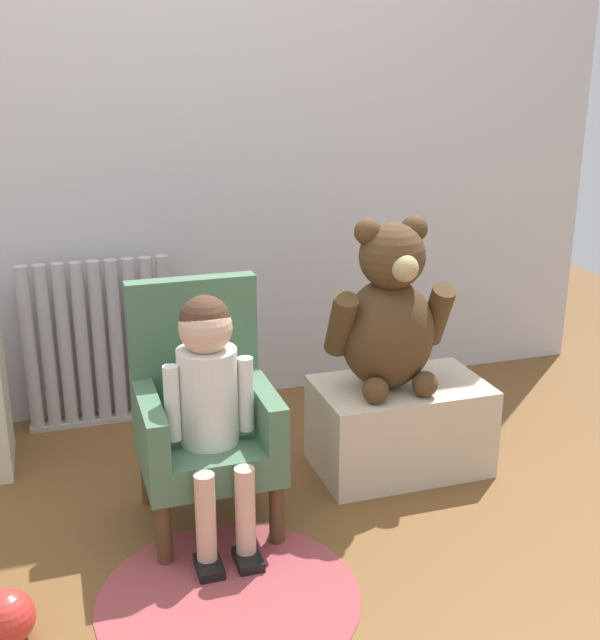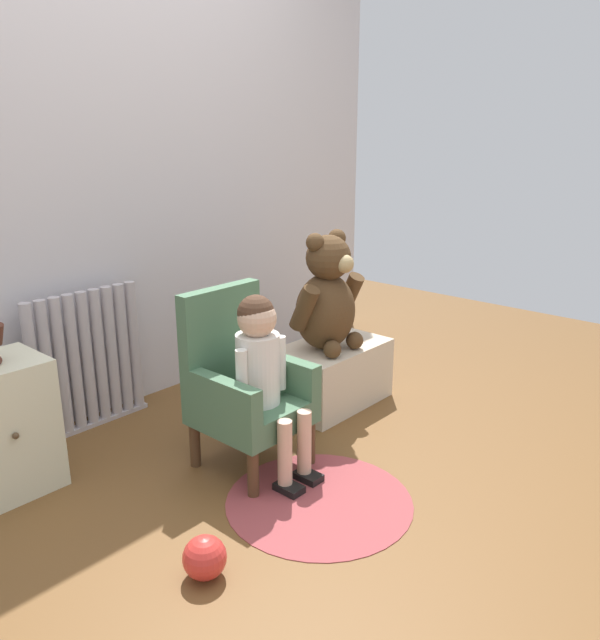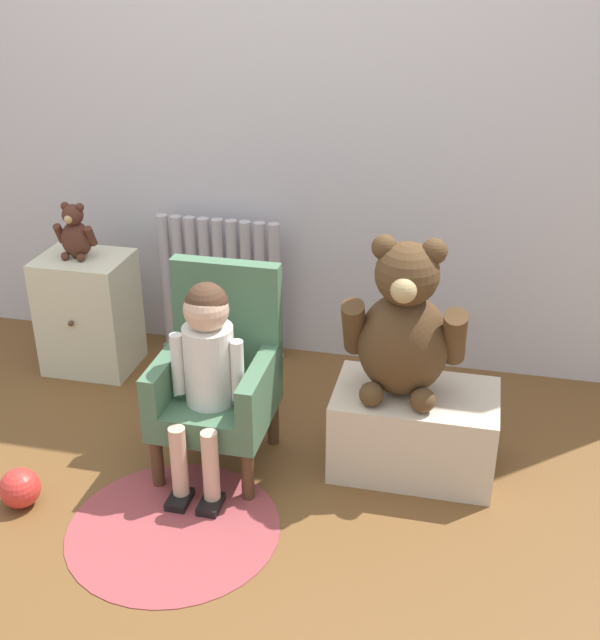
{
  "view_description": "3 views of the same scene",
  "coord_description": "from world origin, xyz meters",
  "px_view_note": "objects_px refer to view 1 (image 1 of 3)",
  "views": [
    {
      "loc": [
        -0.36,
        -1.74,
        1.34
      ],
      "look_at": [
        0.34,
        0.44,
        0.59
      ],
      "focal_mm": 45.0,
      "sensor_mm": 36.0,
      "label": 1
    },
    {
      "loc": [
        -1.54,
        -1.29,
        1.31
      ],
      "look_at": [
        0.41,
        0.44,
        0.51
      ],
      "focal_mm": 35.0,
      "sensor_mm": 36.0,
      "label": 2
    },
    {
      "loc": [
        0.85,
        -1.9,
        1.74
      ],
      "look_at": [
        0.33,
        0.38,
        0.6
      ],
      "focal_mm": 45.0,
      "sensor_mm": 36.0,
      "label": 3
    }
  ],
  "objects_px": {
    "child_figure": "(209,386)",
    "floor_rug": "(229,597)",
    "radiator": "(100,345)",
    "low_bench": "(399,426)",
    "large_teddy_bear": "(389,315)",
    "child_armchair": "(203,413)",
    "toy_ball": "(7,618)"
  },
  "relations": [
    {
      "from": "floor_rug",
      "to": "large_teddy_bear",
      "type": "bearing_deg",
      "value": 37.78
    },
    {
      "from": "radiator",
      "to": "floor_rug",
      "type": "relative_size",
      "value": 0.92
    },
    {
      "from": "child_armchair",
      "to": "floor_rug",
      "type": "xyz_separation_m",
      "value": [
        -0.03,
        -0.43,
        -0.33
      ]
    },
    {
      "from": "radiator",
      "to": "child_figure",
      "type": "distance_m",
      "value": 0.91
    },
    {
      "from": "low_bench",
      "to": "large_teddy_bear",
      "type": "xyz_separation_m",
      "value": [
        -0.06,
        -0.01,
        0.4
      ]
    },
    {
      "from": "large_teddy_bear",
      "to": "radiator",
      "type": "bearing_deg",
      "value": 142.22
    },
    {
      "from": "radiator",
      "to": "child_figure",
      "type": "relative_size",
      "value": 0.88
    },
    {
      "from": "child_figure",
      "to": "low_bench",
      "type": "distance_m",
      "value": 0.78
    },
    {
      "from": "child_figure",
      "to": "large_teddy_bear",
      "type": "xyz_separation_m",
      "value": [
        0.63,
        0.19,
        0.08
      ]
    },
    {
      "from": "low_bench",
      "to": "floor_rug",
      "type": "relative_size",
      "value": 0.82
    },
    {
      "from": "floor_rug",
      "to": "toy_ball",
      "type": "height_order",
      "value": "toy_ball"
    },
    {
      "from": "child_armchair",
      "to": "low_bench",
      "type": "height_order",
      "value": "child_armchair"
    },
    {
      "from": "child_figure",
      "to": "large_teddy_bear",
      "type": "bearing_deg",
      "value": 17.22
    },
    {
      "from": "child_figure",
      "to": "low_bench",
      "type": "bearing_deg",
      "value": 16.5
    },
    {
      "from": "radiator",
      "to": "toy_ball",
      "type": "xyz_separation_m",
      "value": [
        -0.32,
        -1.18,
        -0.25
      ]
    },
    {
      "from": "radiator",
      "to": "low_bench",
      "type": "height_order",
      "value": "radiator"
    },
    {
      "from": "child_armchair",
      "to": "toy_ball",
      "type": "bearing_deg",
      "value": -143.24
    },
    {
      "from": "low_bench",
      "to": "large_teddy_bear",
      "type": "relative_size",
      "value": 1.0
    },
    {
      "from": "child_armchair",
      "to": "floor_rug",
      "type": "bearing_deg",
      "value": -93.73
    },
    {
      "from": "radiator",
      "to": "toy_ball",
      "type": "distance_m",
      "value": 1.25
    },
    {
      "from": "child_figure",
      "to": "floor_rug",
      "type": "bearing_deg",
      "value": -95.08
    },
    {
      "from": "large_teddy_bear",
      "to": "toy_ball",
      "type": "distance_m",
      "value": 1.38
    },
    {
      "from": "low_bench",
      "to": "toy_ball",
      "type": "bearing_deg",
      "value": -157.72
    },
    {
      "from": "toy_ball",
      "to": "large_teddy_bear",
      "type": "bearing_deg",
      "value": 22.89
    },
    {
      "from": "child_armchair",
      "to": "low_bench",
      "type": "relative_size",
      "value": 1.27
    },
    {
      "from": "child_armchair",
      "to": "toy_ball",
      "type": "distance_m",
      "value": 0.76
    },
    {
      "from": "child_armchair",
      "to": "low_bench",
      "type": "distance_m",
      "value": 0.71
    },
    {
      "from": "child_figure",
      "to": "floor_rug",
      "type": "relative_size",
      "value": 1.05
    },
    {
      "from": "radiator",
      "to": "toy_ball",
      "type": "height_order",
      "value": "radiator"
    },
    {
      "from": "child_figure",
      "to": "low_bench",
      "type": "xyz_separation_m",
      "value": [
        0.68,
        0.2,
        -0.32
      ]
    },
    {
      "from": "child_armchair",
      "to": "toy_ball",
      "type": "xyz_separation_m",
      "value": [
        -0.57,
        -0.42,
        -0.27
      ]
    },
    {
      "from": "child_figure",
      "to": "large_teddy_bear",
      "type": "distance_m",
      "value": 0.66
    }
  ]
}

